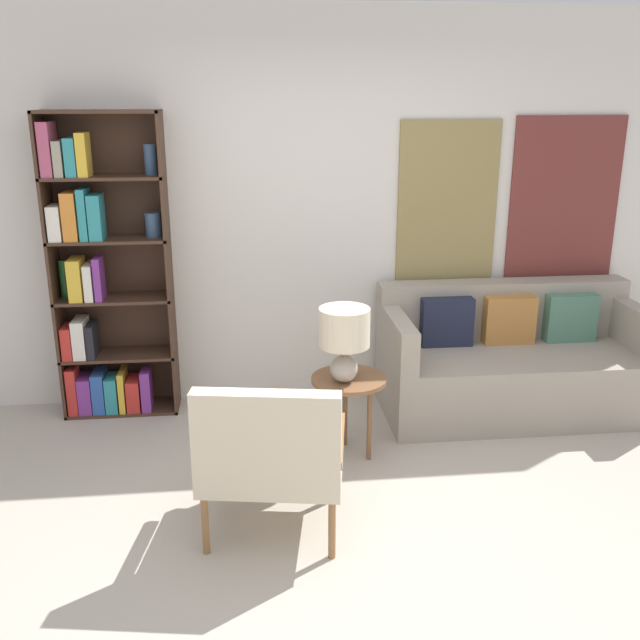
# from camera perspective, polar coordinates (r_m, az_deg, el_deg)

# --- Properties ---
(ground_plane) EXTENTS (14.00, 14.00, 0.00)m
(ground_plane) POSITION_cam_1_polar(r_m,az_deg,el_deg) (3.62, 1.59, -18.47)
(ground_plane) COLOR #B2A899
(wall_back) EXTENTS (6.40, 0.08, 2.70)m
(wall_back) POSITION_cam_1_polar(r_m,az_deg,el_deg) (5.00, -0.88, 8.68)
(wall_back) COLOR silver
(wall_back) RESTS_ON ground_plane
(bookshelf) EXTENTS (0.77, 0.30, 2.04)m
(bookshelf) POSITION_cam_1_polar(r_m,az_deg,el_deg) (4.97, -17.20, 3.11)
(bookshelf) COLOR #422B1E
(bookshelf) RESTS_ON ground_plane
(armchair) EXTENTS (0.78, 0.71, 0.85)m
(armchair) POSITION_cam_1_polar(r_m,az_deg,el_deg) (3.51, -3.96, -10.50)
(armchair) COLOR olive
(armchair) RESTS_ON ground_plane
(couch) EXTENTS (1.80, 0.84, 0.86)m
(couch) POSITION_cam_1_polar(r_m,az_deg,el_deg) (5.17, 15.06, -3.33)
(couch) COLOR #9E9384
(couch) RESTS_ON ground_plane
(side_table) EXTENTS (0.45, 0.45, 0.51)m
(side_table) POSITION_cam_1_polar(r_m,az_deg,el_deg) (4.30, 2.32, -5.43)
(side_table) COLOR brown
(side_table) RESTS_ON ground_plane
(table_lamp) EXTENTS (0.30, 0.30, 0.45)m
(table_lamp) POSITION_cam_1_polar(r_m,az_deg,el_deg) (4.11, 1.95, -1.19)
(table_lamp) COLOR #A59E93
(table_lamp) RESTS_ON side_table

